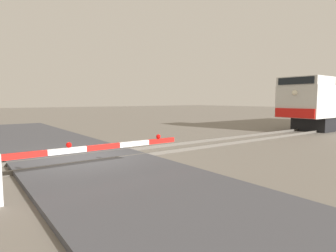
% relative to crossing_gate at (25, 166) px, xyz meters
% --- Properties ---
extents(ground_plane, '(160.00, 160.00, 0.00)m').
position_rel_crossing_gate_xyz_m(ground_plane, '(-3.29, 2.46, -0.78)').
color(ground_plane, slate).
extents(rail_track_left, '(0.08, 80.00, 0.15)m').
position_rel_crossing_gate_xyz_m(rail_track_left, '(-4.01, 2.46, -0.70)').
color(rail_track_left, '#59544C').
rests_on(rail_track_left, ground_plane).
extents(rail_track_right, '(0.08, 80.00, 0.15)m').
position_rel_crossing_gate_xyz_m(rail_track_right, '(-2.57, 2.46, -0.70)').
color(rail_track_right, '#59544C').
rests_on(rail_track_right, ground_plane).
extents(road_surface, '(36.00, 4.81, 0.14)m').
position_rel_crossing_gate_xyz_m(road_surface, '(-3.29, 2.46, -0.71)').
color(road_surface, '#47474C').
rests_on(road_surface, ground_plane).
extents(crossing_gate, '(0.36, 5.49, 1.26)m').
position_rel_crossing_gate_xyz_m(crossing_gate, '(0.00, 0.00, 0.00)').
color(crossing_gate, silver).
rests_on(crossing_gate, ground_plane).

